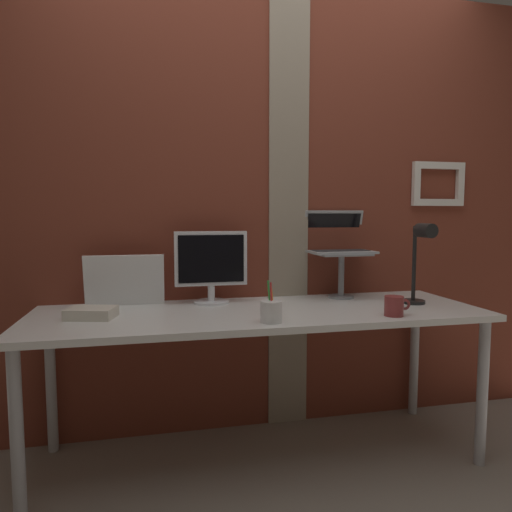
% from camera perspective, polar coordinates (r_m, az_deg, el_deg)
% --- Properties ---
extents(ground_plane, '(6.00, 6.00, 0.00)m').
position_cam_1_polar(ground_plane, '(2.41, 3.32, -24.16)').
color(ground_plane, gray).
extents(brick_wall_back, '(3.50, 0.16, 2.41)m').
position_cam_1_polar(brick_wall_back, '(2.54, 0.69, 5.78)').
color(brick_wall_back, brown).
rests_on(brick_wall_back, ground_plane).
extents(desk, '(2.12, 0.69, 0.73)m').
position_cam_1_polar(desk, '(2.19, 0.58, -8.47)').
color(desk, white).
rests_on(desk, ground_plane).
extents(monitor, '(0.37, 0.18, 0.37)m').
position_cam_1_polar(monitor, '(2.32, -5.66, -0.89)').
color(monitor, white).
rests_on(monitor, desk).
extents(laptop_stand, '(0.28, 0.22, 0.24)m').
position_cam_1_polar(laptop_stand, '(2.52, 10.64, -1.47)').
color(laptop_stand, gray).
rests_on(laptop_stand, desk).
extents(laptop, '(0.34, 0.27, 0.23)m').
position_cam_1_polar(laptop, '(2.57, 10.09, 1.97)').
color(laptop, '#ADB2B7').
rests_on(laptop, laptop_stand).
extents(whiteboard_panel, '(0.38, 0.06, 0.26)m').
position_cam_1_polar(whiteboard_panel, '(2.35, -16.14, -2.97)').
color(whiteboard_panel, white).
rests_on(whiteboard_panel, desk).
extents(desk_lamp, '(0.12, 0.20, 0.41)m').
position_cam_1_polar(desk_lamp, '(2.40, 19.90, 0.19)').
color(desk_lamp, black).
rests_on(desk_lamp, desk).
extents(pen_cup, '(0.09, 0.09, 0.18)m').
position_cam_1_polar(pen_cup, '(1.93, 1.90, -6.93)').
color(pen_cup, white).
rests_on(pen_cup, desk).
extents(coffee_mug, '(0.12, 0.08, 0.09)m').
position_cam_1_polar(coffee_mug, '(2.14, 16.96, -6.01)').
color(coffee_mug, maroon).
rests_on(coffee_mug, desk).
extents(paper_clutter_stack, '(0.23, 0.19, 0.05)m').
position_cam_1_polar(paper_clutter_stack, '(2.13, -19.94, -6.72)').
color(paper_clutter_stack, silver).
rests_on(paper_clutter_stack, desk).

